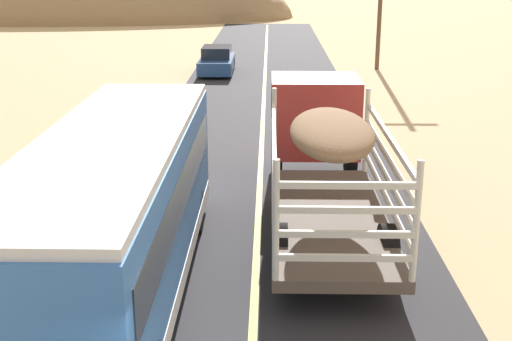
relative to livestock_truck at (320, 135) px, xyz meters
The scene contains 4 objects.
livestock_truck is the anchor object (origin of this frame).
bus 6.90m from the livestock_truck, 126.74° to the right, with size 2.54×10.00×3.21m.
car_far 20.61m from the livestock_truck, 101.85° to the left, with size 1.80×4.40×1.46m.
distant_hill 61.25m from the livestock_truck, 114.82° to the left, with size 53.56×21.10×13.11m, color #997C5A.
Camera 1 is at (0.27, -5.56, 6.26)m, focal length 47.58 mm.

